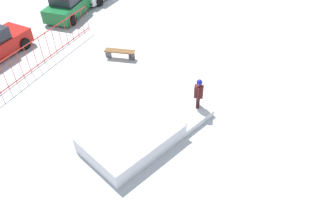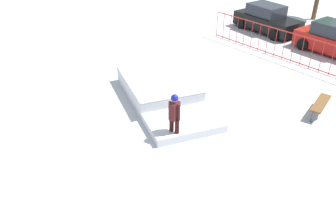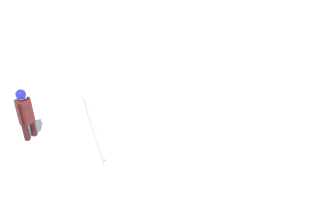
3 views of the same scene
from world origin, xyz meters
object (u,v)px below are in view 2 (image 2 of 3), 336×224
Objects in this scene: skate_ramp at (162,92)px; parked_car_black at (267,20)px; skateboard at (164,136)px; park_bench at (320,105)px; parked_car_red at (336,40)px; skater at (174,114)px.

parked_car_black is at bearing 123.38° from skate_ramp.
skate_ramp is 7.12× the size of skateboard.
skate_ramp is 6.10m from park_bench.
park_bench is at bearing -64.13° from parked_car_red.
skateboard is at bearing -109.51° from park_bench.
skater is 12.85m from parked_car_black.
skater is (2.60, -1.27, 0.69)m from skate_ramp.
parked_car_red is at bearing 119.36° from park_bench.
parked_car_red is (-1.56, 11.44, -0.28)m from skater.
skater reaches higher than parked_car_red.
parked_car_red reaches higher than skate_ramp.
skater is 5.84m from park_bench.
parked_car_red is (-3.33, 5.92, 0.37)m from park_bench.
skateboard is 12.95m from parked_car_black.
skateboard is 0.50× the size of park_bench.
skater is 2.09× the size of skateboard.
parked_car_black reaches higher than skate_ramp.
skate_ramp is 1.43× the size of parked_car_black.
park_bench is at bearing -35.18° from skateboard.
skateboard is at bearing -19.06° from skate_ramp.
skate_ramp is at bearing -99.32° from parked_car_red.
skate_ramp is 1.40× the size of parked_car_red.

